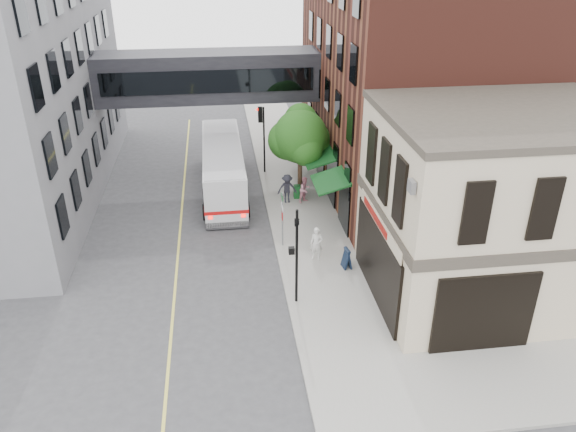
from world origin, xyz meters
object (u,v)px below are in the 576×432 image
object	(u,v)px
pedestrian_a	(317,244)
sandwich_board	(347,258)
pedestrian_b	(305,189)
bus	(223,166)
newspaper_box	(297,192)
pedestrian_c	(287,189)

from	to	relation	value
pedestrian_a	sandwich_board	xyz separation A→B (m)	(1.32, -1.00, -0.34)
pedestrian_b	bus	bearing A→B (deg)	115.97
pedestrian_b	newspaper_box	distance (m)	0.84
newspaper_box	bus	bearing A→B (deg)	155.70
pedestrian_c	newspaper_box	bearing A→B (deg)	38.07
pedestrian_b	pedestrian_c	size ratio (longest dim) A/B	0.91
bus	pedestrian_a	distance (m)	10.23
bus	newspaper_box	distance (m)	4.98
pedestrian_c	bus	bearing A→B (deg)	144.36
sandwich_board	pedestrian_a	bearing A→B (deg)	134.50
bus	pedestrian_b	size ratio (longest dim) A/B	6.74
newspaper_box	sandwich_board	xyz separation A→B (m)	(1.23, -8.20, 0.10)
bus	sandwich_board	world-z (taller)	bus
bus	pedestrian_b	world-z (taller)	bus
pedestrian_b	pedestrian_c	bearing A→B (deg)	140.96
pedestrian_a	newspaper_box	distance (m)	7.21
pedestrian_c	sandwich_board	world-z (taller)	pedestrian_c
bus	pedestrian_c	distance (m)	4.57
bus	pedestrian_a	xyz separation A→B (m)	(4.31, -9.25, -0.64)
pedestrian_a	pedestrian_c	world-z (taller)	pedestrian_c
bus	newspaper_box	xyz separation A→B (m)	(4.40, -2.05, -1.09)
pedestrian_b	newspaper_box	size ratio (longest dim) A/B	1.98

